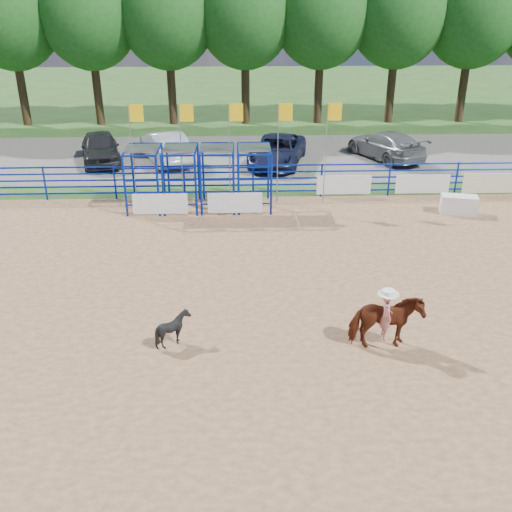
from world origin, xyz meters
name	(u,v)px	position (x,y,z in m)	size (l,w,h in m)	color
ground	(265,312)	(0.00, 0.00, 0.00)	(120.00, 120.00, 0.00)	#365C24
arena_dirt	(265,312)	(0.00, 0.00, 0.01)	(30.00, 20.00, 0.02)	#9E744F
gravel_strip	(249,156)	(0.00, 17.00, 0.01)	(40.00, 10.00, 0.01)	#67645B
announcer_table	(459,205)	(8.30, 7.65, 0.40)	(1.41, 0.66, 0.75)	white
horse_and_rider	(386,319)	(2.91, -1.89, 0.84)	(1.79, 0.89, 2.26)	#632713
calf	(173,328)	(-2.41, -1.52, 0.47)	(0.73, 0.83, 0.91)	black
car_a	(100,148)	(-7.88, 16.00, 0.81)	(1.89, 4.69, 1.60)	black
car_b	(165,147)	(-4.48, 16.07, 0.83)	(1.73, 4.97, 1.64)	#93959B
car_c	(277,150)	(1.44, 15.33, 0.75)	(2.45, 5.31, 1.48)	#141833
car_d	(385,145)	(7.38, 16.28, 0.75)	(2.09, 5.13, 1.49)	#5E5E61
perimeter_fence	(265,289)	(0.00, 0.00, 0.75)	(30.10, 20.10, 1.50)	#0721A0
chute_assembly	(208,178)	(-1.90, 8.84, 1.26)	(19.32, 2.41, 4.20)	#0721A0
treeline	(245,5)	(0.00, 26.00, 7.53)	(56.40, 6.40, 11.24)	#3F2B19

